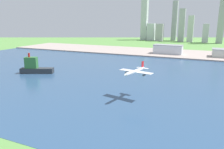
{
  "coord_description": "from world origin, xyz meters",
  "views": [
    {
      "loc": [
        73.93,
        -27.0,
        74.43
      ],
      "look_at": [
        -7.58,
        155.91,
        24.84
      ],
      "focal_mm": 34.82,
      "sensor_mm": 36.0,
      "label": 1
    }
  ],
  "objects_px": {
    "container_barge": "(35,67)",
    "warehouse_annex": "(224,53)",
    "warehouse_main": "(168,49)",
    "airplane_landing": "(135,71)"
  },
  "relations": [
    {
      "from": "container_barge",
      "to": "warehouse_annex",
      "type": "bearing_deg",
      "value": 45.04
    },
    {
      "from": "warehouse_annex",
      "to": "container_barge",
      "type": "bearing_deg",
      "value": -134.96
    },
    {
      "from": "container_barge",
      "to": "warehouse_annex",
      "type": "distance_m",
      "value": 365.51
    },
    {
      "from": "container_barge",
      "to": "warehouse_main",
      "type": "xyz_separation_m",
      "value": [
        145.61,
        259.83,
        3.83
      ]
    },
    {
      "from": "airplane_landing",
      "to": "warehouse_annex",
      "type": "xyz_separation_m",
      "value": [
        92.11,
        299.88,
        -16.19
      ]
    },
    {
      "from": "warehouse_annex",
      "to": "airplane_landing",
      "type": "bearing_deg",
      "value": -107.08
    },
    {
      "from": "airplane_landing",
      "to": "container_barge",
      "type": "height_order",
      "value": "airplane_landing"
    },
    {
      "from": "airplane_landing",
      "to": "container_barge",
      "type": "xyz_separation_m",
      "value": [
        -166.14,
        41.23,
        -18.29
      ]
    },
    {
      "from": "container_barge",
      "to": "warehouse_annex",
      "type": "height_order",
      "value": "container_barge"
    },
    {
      "from": "airplane_landing",
      "to": "container_barge",
      "type": "bearing_deg",
      "value": 166.06
    }
  ]
}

